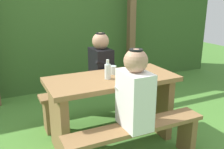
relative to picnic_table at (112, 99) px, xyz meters
The scene contains 10 objects.
ground_plane 0.52m from the picnic_table, ahead, with size 12.00×12.00×0.00m, color #498031.
hedge_backdrop 2.31m from the picnic_table, 90.00° to the left, with size 6.40×0.68×2.12m, color #365A26.
pergola_post_right 2.10m from the picnic_table, 54.87° to the left, with size 0.12×0.12×2.03m, color brown.
picnic_table is the anchor object (origin of this frame).
bench_near 0.57m from the picnic_table, 90.00° to the right, with size 1.40×0.24×0.46m.
bench_far 0.57m from the picnic_table, 90.00° to the left, with size 1.40×0.24×0.46m.
person_white_shirt 0.59m from the picnic_table, 93.08° to the right, with size 0.25×0.35×0.72m.
person_black_coat 0.60m from the picnic_table, 79.88° to the left, with size 0.25×0.35×0.72m.
drinking_glass 0.32m from the picnic_table, 59.61° to the left, with size 0.08×0.08×0.09m, color silver.
bottle_left 0.34m from the picnic_table, 152.91° to the right, with size 0.07×0.07×0.21m.
Camera 1 is at (-1.09, -2.31, 1.59)m, focal length 40.13 mm.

